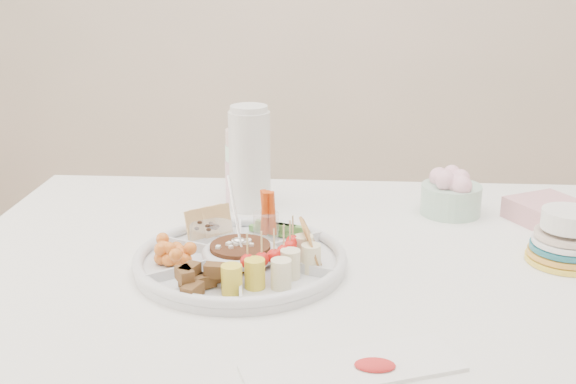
{
  "coord_description": "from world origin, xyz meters",
  "views": [
    {
      "loc": [
        -0.03,
        -1.25,
        1.29
      ],
      "look_at": [
        -0.12,
        0.05,
        0.87
      ],
      "focal_mm": 45.0,
      "sensor_mm": 36.0,
      "label": 1
    }
  ],
  "objects": [
    {
      "name": "carrot_cucumber",
      "position": [
        -0.15,
        0.07,
        0.82
      ],
      "size": [
        0.13,
        0.13,
        0.09
      ],
      "primitive_type": null,
      "rotation": [
        0.0,
        0.0,
        -0.39
      ],
      "color": "#D4450F",
      "rests_on": "party_tray"
    },
    {
      "name": "pita_raisins",
      "position": [
        -0.28,
        0.05,
        0.8
      ],
      "size": [
        0.16,
        0.16,
        0.07
      ],
      "primitive_type": null,
      "rotation": [
        0.0,
        0.0,
        -0.39
      ],
      "color": "#BB8C45",
      "rests_on": "party_tray"
    },
    {
      "name": "bean_dip",
      "position": [
        -0.2,
        -0.05,
        0.79
      ],
      "size": [
        0.14,
        0.14,
        0.04
      ],
      "primitive_type": "cylinder",
      "rotation": [
        0.0,
        0.0,
        -0.39
      ],
      "color": "#572819",
      "rests_on": "party_tray"
    },
    {
      "name": "tortillas",
      "position": [
        -0.07,
        -0.03,
        0.8
      ],
      "size": [
        0.14,
        0.14,
        0.06
      ],
      "primitive_type": null,
      "rotation": [
        0.0,
        0.0,
        -0.39
      ],
      "color": "brown",
      "rests_on": "party_tray"
    },
    {
      "name": "flower_bowl",
      "position": [
        0.23,
        0.28,
        0.81
      ],
      "size": [
        0.16,
        0.16,
        0.1
      ],
      "primitive_type": "cylinder",
      "rotation": [
        0.0,
        0.0,
        0.24
      ],
      "color": "#B3C3BA",
      "rests_on": "dining_table"
    },
    {
      "name": "granola_chunks",
      "position": [
        -0.25,
        -0.17,
        0.79
      ],
      "size": [
        0.13,
        0.13,
        0.05
      ],
      "primitive_type": null,
      "rotation": [
        0.0,
        0.0,
        -0.39
      ],
      "color": "brown",
      "rests_on": "party_tray"
    },
    {
      "name": "cup_stack",
      "position": [
        -0.23,
        0.31,
        0.88
      ],
      "size": [
        0.12,
        0.12,
        0.25
      ],
      "primitive_type": "cylinder",
      "rotation": [
        0.0,
        0.0,
        -0.36
      ],
      "color": "#BABDB9",
      "rests_on": "dining_table"
    },
    {
      "name": "plate_stack",
      "position": [
        0.4,
        0.02,
        0.8
      ],
      "size": [
        0.17,
        0.17,
        0.09
      ],
      "primitive_type": "cylinder",
      "rotation": [
        0.0,
        0.0,
        -0.21
      ],
      "color": "gold",
      "rests_on": "dining_table"
    },
    {
      "name": "cherries",
      "position": [
        -0.33,
        -0.07,
        0.79
      ],
      "size": [
        0.14,
        0.14,
        0.04
      ],
      "primitive_type": null,
      "rotation": [
        0.0,
        0.0,
        -0.39
      ],
      "color": "orange",
      "rests_on": "party_tray"
    },
    {
      "name": "napkin_stack",
      "position": [
        0.42,
        0.24,
        0.78
      ],
      "size": [
        0.18,
        0.17,
        0.05
      ],
      "primitive_type": "cube",
      "rotation": [
        0.0,
        0.0,
        0.49
      ],
      "color": "#D4929B",
      "rests_on": "dining_table"
    },
    {
      "name": "party_tray",
      "position": [
        -0.2,
        -0.05,
        0.78
      ],
      "size": [
        0.5,
        0.5,
        0.04
      ],
      "primitive_type": "cylinder",
      "rotation": [
        0.0,
        0.0,
        -0.39
      ],
      "color": "white",
      "rests_on": "dining_table"
    },
    {
      "name": "thermos",
      "position": [
        -0.22,
        0.28,
        0.88
      ],
      "size": [
        0.11,
        0.11,
        0.24
      ],
      "primitive_type": "cylinder",
      "rotation": [
        0.0,
        0.0,
        -0.27
      ],
      "color": "silver",
      "rests_on": "dining_table"
    },
    {
      "name": "placemat",
      "position": [
        -0.0,
        -0.38,
        0.76
      ],
      "size": [
        0.32,
        0.2,
        0.01
      ],
      "primitive_type": "cube",
      "rotation": [
        0.0,
        0.0,
        0.37
      ],
      "color": "white",
      "rests_on": "dining_table"
    },
    {
      "name": "banana_tomato",
      "position": [
        -0.12,
        -0.15,
        0.82
      ],
      "size": [
        0.15,
        0.15,
        0.09
      ],
      "primitive_type": null,
      "rotation": [
        0.0,
        0.0,
        -0.39
      ],
      "color": "#FBFA6E",
      "rests_on": "party_tray"
    }
  ]
}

